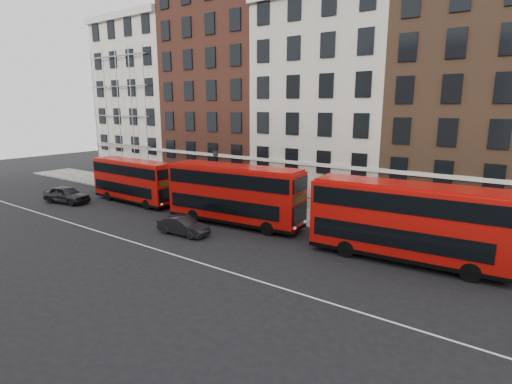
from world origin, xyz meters
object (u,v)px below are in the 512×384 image
Objects in this scene: bus_a at (133,180)px; car_rear at (67,194)px; bus_b at (234,193)px; bus_c at (406,220)px; car_front at (183,226)px.

bus_a is 6.66m from car_rear.
bus_c is at bearing -5.75° from bus_b.
bus_a is at bearing 175.60° from bus_c.
bus_b is at bearing 1.04° from bus_a.
bus_a is at bearing 65.20° from car_front.
bus_c is 15.21m from car_front.
bus_a reaches higher than car_front.
car_rear is at bearing 85.03° from car_front.
car_rear is at bearing -177.12° from bus_c.
bus_b is at bearing -88.79° from car_rear.
bus_a reaches higher than car_rear.
bus_b reaches higher than bus_a.
bus_c reaches higher than bus_a.
bus_a is 11.97m from car_front.
bus_a is 2.47× the size of car_front.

